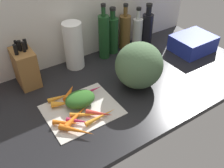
{
  "coord_description": "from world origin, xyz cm",
  "views": [
    {
      "loc": [
        -59.69,
        -89.32,
        85.19
      ],
      "look_at": [
        -6.56,
        -8.8,
        10.23
      ],
      "focal_mm": 40.23,
      "sensor_mm": 36.0,
      "label": 1
    }
  ],
  "objects": [
    {
      "name": "carrot_9",
      "position": [
        -23.36,
        5.44,
        2.57
      ],
      "size": [
        10.59,
        11.01,
        3.55
      ],
      "primitive_type": "cone",
      "rotation": [
        0.0,
        1.57,
        0.82
      ],
      "color": "orange",
      "rests_on": "cutting_board"
    },
    {
      "name": "carrot_greens_pile",
      "position": [
        -21.87,
        -3.55,
        4.01
      ],
      "size": [
        15.18,
        11.68,
        6.42
      ],
      "primitive_type": "ellipsoid",
      "color": "#2D6023",
      "rests_on": "cutting_board"
    },
    {
      "name": "ground_plane",
      "position": [
        0.0,
        0.0,
        -1.5
      ],
      "size": [
        170.0,
        80.0,
        3.0
      ],
      "primitive_type": "cube",
      "color": "black"
    },
    {
      "name": "bottle_3",
      "position": [
        37.88,
        28.18,
        10.79
      ],
      "size": [
        6.49,
        6.49,
        27.36
      ],
      "color": "silver",
      "rests_on": "ground_plane"
    },
    {
      "name": "carrot_8",
      "position": [
        -28.33,
        -14.57,
        1.9
      ],
      "size": [
        10.16,
        9.8,
        2.19
      ],
      "primitive_type": "cone",
      "rotation": [
        0.0,
        1.57,
        -0.76
      ],
      "color": "#B2264C",
      "rests_on": "cutting_board"
    },
    {
      "name": "carrot_7",
      "position": [
        -18.27,
        -15.72,
        2.2
      ],
      "size": [
        11.17,
        10.8,
        2.79
      ],
      "primitive_type": "cone",
      "rotation": [
        0.0,
        1.57,
        -0.76
      ],
      "color": "red",
      "rests_on": "cutting_board"
    },
    {
      "name": "bottle_4",
      "position": [
        44.96,
        26.71,
        11.92
      ],
      "size": [
        7.21,
        7.21,
        28.75
      ],
      "color": "black",
      "rests_on": "ground_plane"
    },
    {
      "name": "carrot_2",
      "position": [
        -18.53,
        -17.46,
        1.89
      ],
      "size": [
        16.75,
        3.21,
        2.17
      ],
      "primitive_type": "cone",
      "rotation": [
        0.0,
        1.57,
        0.06
      ],
      "color": "orange",
      "rests_on": "cutting_board"
    },
    {
      "name": "carrot_1",
      "position": [
        -23.28,
        -12.91,
        1.94
      ],
      "size": [
        14.8,
        10.53,
        2.28
      ],
      "primitive_type": "cone",
      "rotation": [
        0.0,
        1.57,
        -0.56
      ],
      "color": "orange",
      "rests_on": "cutting_board"
    },
    {
      "name": "knife_block",
      "position": [
        -37.19,
        28.41,
        10.5
      ],
      "size": [
        10.18,
        15.74,
        25.84
      ],
      "color": "olive",
      "rests_on": "ground_plane"
    },
    {
      "name": "bottle_1",
      "position": [
        20.48,
        31.45,
        12.45
      ],
      "size": [
        7.32,
        7.32,
        29.96
      ],
      "color": "#19421E",
      "rests_on": "ground_plane"
    },
    {
      "name": "carrot_4",
      "position": [
        -15.1,
        0.74,
        2.44
      ],
      "size": [
        16.57,
        3.7,
        3.27
      ],
      "primitive_type": "cone",
      "rotation": [
        0.0,
        1.57,
        0.03
      ],
      "color": "#B2264C",
      "rests_on": "cutting_board"
    },
    {
      "name": "winter_squash",
      "position": [
        12.48,
        -5.66,
        12.4
      ],
      "size": [
        25.54,
        24.89,
        24.8
      ],
      "primitive_type": "ellipsoid",
      "color": "#4C6B47",
      "rests_on": "ground_plane"
    },
    {
      "name": "wall_back",
      "position": [
        0.0,
        38.5,
        30.0
      ],
      "size": [
        170.0,
        3.0,
        60.0
      ],
      "primitive_type": "cube",
      "color": "silver",
      "rests_on": "ground_plane"
    },
    {
      "name": "carrot_6",
      "position": [
        -31.94,
        -19.19,
        2.21
      ],
      "size": [
        12.75,
        14.12,
        2.82
      ],
      "primitive_type": "cone",
      "rotation": [
        0.0,
        1.57,
        -0.86
      ],
      "color": "orange",
      "rests_on": "cutting_board"
    },
    {
      "name": "carrot_5",
      "position": [
        -30.29,
        0.14,
        2.48
      ],
      "size": [
        10.53,
        7.42,
        3.37
      ],
      "primitive_type": "cone",
      "rotation": [
        0.0,
        1.57,
        -0.45
      ],
      "color": "orange",
      "rests_on": "cutting_board"
    },
    {
      "name": "carrot_3",
      "position": [
        -27.52,
        5.37,
        1.89
      ],
      "size": [
        15.19,
        4.12,
        2.18
      ],
      "primitive_type": "cone",
      "rotation": [
        0.0,
        1.57,
        -0.13
      ],
      "color": "orange",
      "rests_on": "cutting_board"
    },
    {
      "name": "carrot_10",
      "position": [
        -27.51,
        -11.04,
        2.19
      ],
      "size": [
        16.54,
        9.98,
        2.77
      ],
      "primitive_type": "cone",
      "rotation": [
        0.0,
        1.57,
        0.45
      ],
      "color": "orange",
      "rests_on": "cutting_board"
    },
    {
      "name": "bottle_2",
      "position": [
        30.47,
        31.99,
        11.8
      ],
      "size": [
        7.37,
        7.37,
        30.02
      ],
      "color": "brown",
      "rests_on": "ground_plane"
    },
    {
      "name": "bottle_0",
      "position": [
        12.48,
        29.0,
        14.33
      ],
      "size": [
        6.74,
        6.74,
        34.6
      ],
      "color": "#19421E",
      "rests_on": "ground_plane"
    },
    {
      "name": "dish_rack",
      "position": [
        65.57,
        3.86,
        5.17
      ],
      "size": [
        25.99,
        20.73,
        10.35
      ],
      "primitive_type": "cube",
      "color": "#2838AD",
      "rests_on": "ground_plane"
    },
    {
      "name": "carrot_0",
      "position": [
        -33.62,
        -12.53,
        2.03
      ],
      "size": [
        11.45,
        9.57,
        2.46
      ],
      "primitive_type": "cone",
      "rotation": [
        0.0,
        1.57,
        -0.65
      ],
      "color": "orange",
      "rests_on": "cutting_board"
    },
    {
      "name": "paper_towel_roll",
      "position": [
        -7.89,
        29.5,
        13.97
      ],
      "size": [
        10.96,
        10.96,
        27.93
      ],
      "primitive_type": "cylinder",
      "color": "white",
      "rests_on": "ground_plane"
    },
    {
      "name": "cutting_board",
      "position": [
        -23.05,
        -7.08,
        0.4
      ],
      "size": [
        34.87,
        28.61,
        0.8
      ],
      "primitive_type": "cube",
      "color": "beige",
      "rests_on": "ground_plane"
    }
  ]
}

